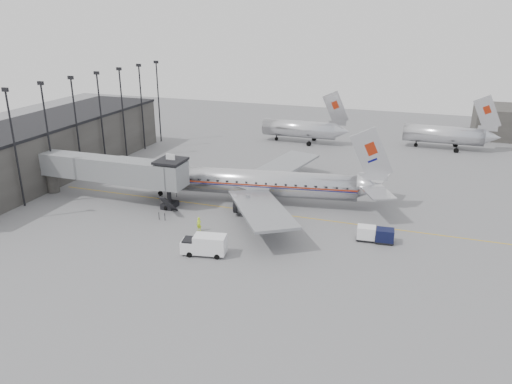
# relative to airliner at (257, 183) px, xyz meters

# --- Properties ---
(ground) EXTENTS (160.00, 160.00, 0.00)m
(ground) POSITION_rel_airliner_xyz_m (-0.68, -9.10, -2.73)
(ground) COLOR slate
(ground) RESTS_ON ground
(terminal) EXTENTS (12.00, 46.00, 8.00)m
(terminal) POSITION_rel_airliner_xyz_m (-34.68, 0.90, 1.27)
(terminal) COLOR #373532
(terminal) RESTS_ON ground
(apron_line) EXTENTS (60.00, 0.15, 0.01)m
(apron_line) POSITION_rel_airliner_xyz_m (2.32, -3.10, -2.72)
(apron_line) COLOR gold
(apron_line) RESTS_ON ground
(jet_bridge) EXTENTS (21.00, 6.20, 7.10)m
(jet_bridge) POSITION_rel_airliner_xyz_m (-17.34, -5.43, 1.45)
(jet_bridge) COLOR slate
(jet_bridge) RESTS_ON ground
(floodlight_masts) EXTENTS (0.90, 42.25, 15.25)m
(floodlight_masts) POSITION_rel_airliner_xyz_m (-28.18, 3.90, 5.64)
(floodlight_masts) COLOR black
(floodlight_masts) RESTS_ON ground
(distant_aircraft_near) EXTENTS (16.39, 3.20, 10.26)m
(distant_aircraft_near) POSITION_rel_airliner_xyz_m (-2.47, 32.90, 0.01)
(distant_aircraft_near) COLOR silver
(distant_aircraft_near) RESTS_ON ground
(distant_aircraft_mid) EXTENTS (16.39, 3.20, 10.26)m
(distant_aircraft_mid) POSITION_rel_airliner_xyz_m (23.53, 36.90, 0.01)
(distant_aircraft_mid) COLOR silver
(distant_aircraft_mid) RESTS_ON ground
(airliner) EXTENTS (34.14, 31.42, 10.84)m
(airliner) POSITION_rel_airliner_xyz_m (0.00, 0.00, 0.00)
(airliner) COLOR silver
(airliner) RESTS_ON ground
(service_van) EXTENTS (4.88, 2.56, 2.19)m
(service_van) POSITION_rel_airliner_xyz_m (-0.21, -16.10, -1.58)
(service_van) COLOR white
(service_van) RESTS_ON ground
(baggage_cart_navy) EXTENTS (2.15, 1.71, 1.59)m
(baggage_cart_navy) POSITION_rel_airliner_xyz_m (17.22, -7.10, -1.88)
(baggage_cart_navy) COLOR black
(baggage_cart_navy) RESTS_ON ground
(baggage_cart_white) EXTENTS (2.19, 1.74, 1.62)m
(baggage_cart_white) POSITION_rel_airliner_xyz_m (15.21, -7.10, -1.86)
(baggage_cart_white) COLOR white
(baggage_cart_white) RESTS_ON ground
(ramp_worker) EXTENTS (0.62, 0.42, 1.64)m
(ramp_worker) POSITION_rel_airliner_xyz_m (-3.30, -10.85, -1.91)
(ramp_worker) COLOR #C1EF1C
(ramp_worker) RESTS_ON ground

